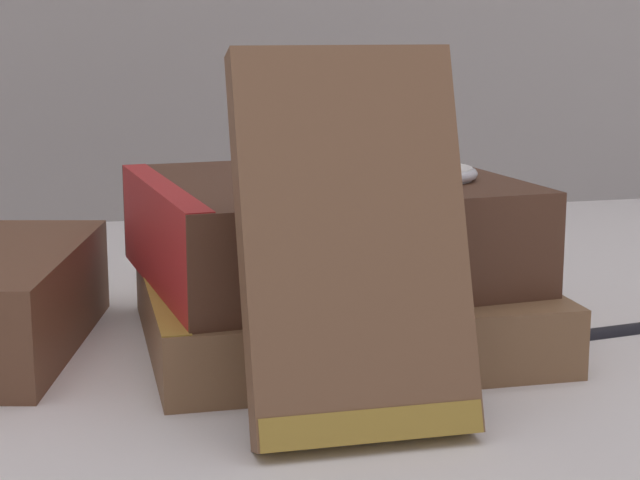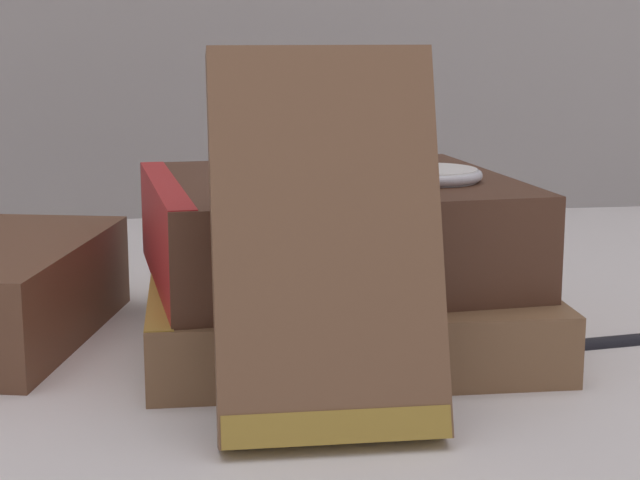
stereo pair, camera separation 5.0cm
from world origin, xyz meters
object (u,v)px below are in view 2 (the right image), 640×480
Objects in this scene: pocket_watch at (432,175)px; reading_glasses at (259,275)px; book_flat_top at (320,228)px; fountain_pen at (630,335)px; book_flat_bottom at (330,310)px; book_leaning_front at (327,257)px.

pocket_watch is 0.18m from reading_glasses.
fountain_pen is (0.15, -0.03, -0.05)m from book_flat_top.
book_flat_top is at bearing 160.54° from fountain_pen.
book_flat_bottom is 0.12m from book_leaning_front.
book_flat_top is 1.55× the size of reading_glasses.
reading_glasses is at bearing 100.68° from book_flat_bottom.
book_flat_bottom is 3.67× the size of pocket_watch.
book_flat_top is at bearing 162.91° from pocket_watch.
fountain_pen is (0.14, -0.02, -0.01)m from book_flat_bottom.
book_flat_bottom reaches higher than fountain_pen.
book_flat_bottom is 0.08m from pocket_watch.
book_flat_top is at bearing 83.52° from book_leaning_front.
book_leaning_front is 0.25m from reading_glasses.
book_flat_bottom is 0.14m from fountain_pen.
book_flat_top is 3.65× the size of pocket_watch.
book_flat_top is at bearing 126.14° from book_flat_bottom.
book_flat_bottom is 1.01× the size of book_flat_top.
book_leaning_front reaches higher than book_flat_bottom.
book_flat_bottom reaches higher than reading_glasses.
book_flat_bottom is 1.38× the size of fountain_pen.
book_leaning_front is at bearing -159.55° from fountain_pen.
book_leaning_front reaches higher than reading_glasses.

